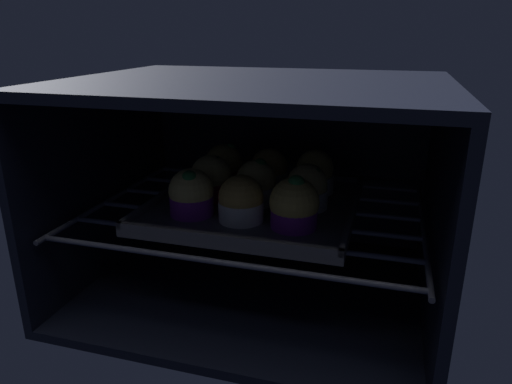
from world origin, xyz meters
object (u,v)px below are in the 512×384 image
object	(u,v)px
muffin_row1_col1	(258,184)
muffin_row2_col2	(315,173)
muffin_row1_col0	(211,179)
muffin_row0_col1	(243,202)
muffin_row2_col0	(224,167)
baking_tray	(256,205)
muffin_row0_col2	(294,206)
muffin_row2_col1	(269,171)
muffin_row1_col2	(307,188)
muffin_row0_col0	(191,195)

from	to	relation	value
muffin_row1_col1	muffin_row2_col2	distance (cm)	11.54
muffin_row1_col0	muffin_row1_col1	distance (cm)	8.31
muffin_row0_col1	muffin_row2_col0	bearing A→B (deg)	118.86
baking_tray	muffin_row0_col2	distance (cm)	12.40
muffin_row0_col2	muffin_row2_col1	bearing A→B (deg)	116.17
muffin_row1_col1	muffin_row2_col1	bearing A→B (deg)	92.27
muffin_row1_col1	muffin_row2_col0	distance (cm)	11.93
muffin_row0_col1	muffin_row1_col2	world-z (taller)	muffin_row1_col2
muffin_row0_col1	muffin_row2_col1	bearing A→B (deg)	91.06
baking_tray	muffin_row2_col0	bearing A→B (deg)	136.91
muffin_row1_col1	muffin_row1_col0	bearing A→B (deg)	179.61
muffin_row0_col1	muffin_row0_col2	size ratio (longest dim) A/B	0.88
muffin_row1_col2	muffin_row2_col1	size ratio (longest dim) A/B	1.00
muffin_row1_col2	muffin_row2_col0	size ratio (longest dim) A/B	0.94
baking_tray	muffin_row1_col0	xyz separation A→B (cm)	(-8.00, 0.16, 3.89)
baking_tray	muffin_row0_col0	size ratio (longest dim) A/B	4.39
muffin_row1_col2	muffin_row1_col0	bearing A→B (deg)	-179.87
muffin_row1_col1	muffin_row2_col1	world-z (taller)	muffin_row1_col1
muffin_row1_col1	muffin_row2_col0	size ratio (longest dim) A/B	0.99
muffin_row0_col1	muffin_row0_col2	bearing A→B (deg)	-2.38
muffin_row0_col0	muffin_row1_col2	bearing A→B (deg)	25.79
muffin_row2_col0	muffin_row2_col1	distance (cm)	8.58
muffin_row0_col0	muffin_row2_col1	distance (cm)	18.28
baking_tray	muffin_row0_col0	xyz separation A→B (cm)	(-8.19, -7.90, 3.79)
muffin_row2_col2	baking_tray	bearing A→B (deg)	-135.43
muffin_row1_col1	muffin_row2_col0	xyz separation A→B (cm)	(-8.90, 7.94, 0.13)
muffin_row0_col0	muffin_row1_col2	xyz separation A→B (cm)	(16.75, 8.10, -0.03)
muffin_row0_col2	baking_tray	bearing A→B (deg)	134.51
muffin_row0_col0	muffin_row0_col2	bearing A→B (deg)	-1.73
muffin_row0_col0	muffin_row1_col0	xyz separation A→B (cm)	(0.19, 8.06, 0.10)
muffin_row0_col1	muffin_row1_col2	distance (cm)	11.70
muffin_row0_col1	muffin_row1_col0	size ratio (longest dim) A/B	0.94
muffin_row0_col2	muffin_row1_col2	xyz separation A→B (cm)	(0.31, 8.59, -0.11)
muffin_row2_col1	muffin_row2_col2	xyz separation A→B (cm)	(8.46, -0.15, 0.28)
muffin_row0_col1	baking_tray	bearing A→B (deg)	91.99
muffin_row0_col1	muffin_row1_col1	world-z (taller)	muffin_row1_col1
baking_tray	muffin_row2_col0	distance (cm)	12.40
muffin_row1_col0	muffin_row1_col2	xyz separation A→B (cm)	(16.57, 0.04, -0.13)
baking_tray	muffin_row0_col1	size ratio (longest dim) A/B	4.62
muffin_row2_col2	muffin_row1_col2	bearing A→B (deg)	-89.06
muffin_row2_col1	muffin_row2_col2	world-z (taller)	muffin_row2_col2
muffin_row2_col1	muffin_row2_col0	bearing A→B (deg)	-177.24
muffin_row0_col2	muffin_row1_col2	world-z (taller)	muffin_row0_col2
muffin_row2_col0	muffin_row0_col2	bearing A→B (deg)	-44.29
muffin_row1_col0	baking_tray	bearing A→B (deg)	-1.14
muffin_row1_col0	muffin_row2_col2	bearing A→B (deg)	26.36
muffin_row0_col1	muffin_row2_col0	xyz separation A→B (cm)	(-8.88, 16.11, 0.35)
baking_tray	muffin_row0_col0	bearing A→B (deg)	-136.03
muffin_row0_col2	muffin_row2_col2	bearing A→B (deg)	89.40
muffin_row0_col2	muffin_row2_col0	world-z (taller)	muffin_row0_col2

